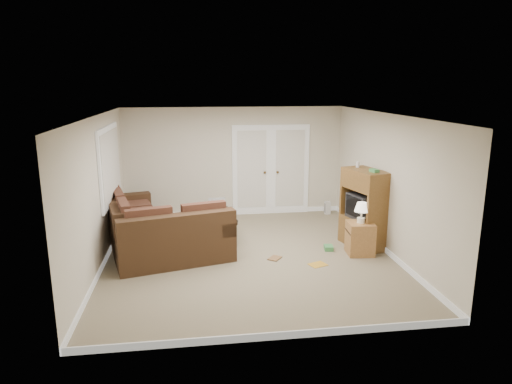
{
  "coord_description": "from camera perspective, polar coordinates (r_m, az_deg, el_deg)",
  "views": [
    {
      "loc": [
        -0.93,
        -7.6,
        3.01
      ],
      "look_at": [
        0.17,
        0.34,
        1.1
      ],
      "focal_mm": 32.0,
      "sensor_mm": 36.0,
      "label": 1
    }
  ],
  "objects": [
    {
      "name": "side_cabinet",
      "position": [
        8.44,
        12.89,
        -5.33
      ],
      "size": [
        0.49,
        0.49,
        0.96
      ],
      "rotation": [
        0.0,
        0.0,
        -0.09
      ],
      "color": "#A7733D",
      "rests_on": "floor"
    },
    {
      "name": "wall_right",
      "position": [
        8.52,
        16.05,
        0.96
      ],
      "size": [
        0.02,
        5.5,
        2.5
      ],
      "primitive_type": "cube",
      "color": "beige",
      "rests_on": "floor"
    },
    {
      "name": "ceiling",
      "position": [
        7.67,
        -0.92,
        9.6
      ],
      "size": [
        5.0,
        5.5,
        0.02
      ],
      "primitive_type": "cube",
      "color": "silver",
      "rests_on": "wall_back"
    },
    {
      "name": "tv_armoire",
      "position": [
        8.74,
        13.36,
        -1.98
      ],
      "size": [
        0.72,
        1.02,
        1.58
      ],
      "rotation": [
        0.0,
        0.0,
        0.26
      ],
      "color": "brown",
      "rests_on": "floor"
    },
    {
      "name": "space_heater",
      "position": [
        10.89,
        8.93,
        -1.96
      ],
      "size": [
        0.14,
        0.12,
        0.3
      ],
      "primitive_type": "cube",
      "rotation": [
        0.0,
        0.0,
        0.16
      ],
      "color": "silver",
      "rests_on": "floor"
    },
    {
      "name": "floor_greenbox",
      "position": [
        8.62,
        9.05,
        -6.9
      ],
      "size": [
        0.18,
        0.23,
        0.08
      ],
      "primitive_type": "cube",
      "rotation": [
        0.0,
        0.0,
        -0.14
      ],
      "color": "#418F4B",
      "rests_on": "floor"
    },
    {
      "name": "wall_front",
      "position": [
        5.24,
        2.81,
        -6.23
      ],
      "size": [
        5.0,
        0.02,
        2.5
      ],
      "primitive_type": "cube",
      "color": "beige",
      "rests_on": "floor"
    },
    {
      "name": "floor_magazine",
      "position": [
        7.94,
        7.74,
        -8.97
      ],
      "size": [
        0.35,
        0.32,
        0.01
      ],
      "primitive_type": "cube",
      "rotation": [
        0.0,
        0.0,
        0.38
      ],
      "color": "#C38A22",
      "rests_on": "floor"
    },
    {
      "name": "french_doors",
      "position": [
        10.65,
        1.87,
        2.72
      ],
      "size": [
        1.8,
        0.05,
        2.13
      ],
      "color": "silver",
      "rests_on": "floor"
    },
    {
      "name": "sectional_sofa",
      "position": [
        8.67,
        -13.03,
        -4.72
      ],
      "size": [
        2.67,
        3.15,
        0.93
      ],
      "rotation": [
        0.0,
        0.0,
        0.25
      ],
      "color": "#402A18",
      "rests_on": "floor"
    },
    {
      "name": "floor_book",
      "position": [
        8.16,
        1.8,
        -8.16
      ],
      "size": [
        0.29,
        0.3,
        0.02
      ],
      "primitive_type": "imported",
      "rotation": [
        0.0,
        0.0,
        -0.65
      ],
      "color": "brown",
      "rests_on": "floor"
    },
    {
      "name": "wall_left",
      "position": [
        7.95,
        -19.07,
        -0.12
      ],
      "size": [
        0.02,
        5.5,
        2.5
      ],
      "primitive_type": "cube",
      "color": "beige",
      "rests_on": "floor"
    },
    {
      "name": "coffee_table",
      "position": [
        9.13,
        -4.82,
        -4.13
      ],
      "size": [
        0.69,
        1.24,
        0.81
      ],
      "rotation": [
        0.0,
        0.0,
        0.08
      ],
      "color": "black",
      "rests_on": "floor"
    },
    {
      "name": "floor",
      "position": [
        8.22,
        -0.86,
        -8.06
      ],
      "size": [
        5.5,
        5.5,
        0.0
      ],
      "primitive_type": "plane",
      "color": "gray",
      "rests_on": "ground"
    },
    {
      "name": "window_left",
      "position": [
        8.85,
        -17.79,
        3.28
      ],
      "size": [
        0.05,
        1.92,
        1.42
      ],
      "color": "silver",
      "rests_on": "wall_left"
    },
    {
      "name": "wall_back",
      "position": [
        10.54,
        -2.73,
        3.78
      ],
      "size": [
        5.0,
        0.02,
        2.5
      ],
      "primitive_type": "cube",
      "color": "beige",
      "rests_on": "floor"
    },
    {
      "name": "baseboards",
      "position": [
        8.2,
        -0.86,
        -7.74
      ],
      "size": [
        5.0,
        5.5,
        0.1
      ],
      "primitive_type": null,
      "color": "silver",
      "rests_on": "floor"
    }
  ]
}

